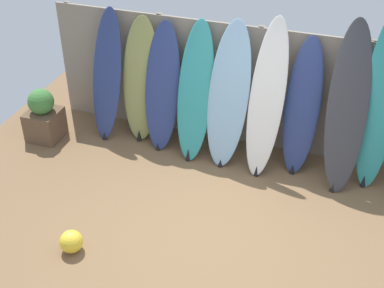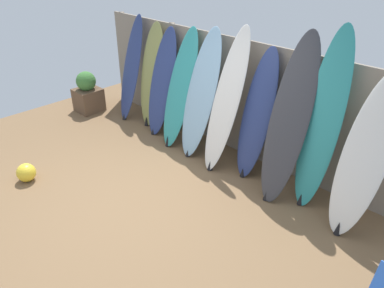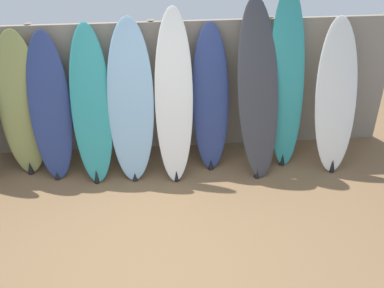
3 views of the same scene
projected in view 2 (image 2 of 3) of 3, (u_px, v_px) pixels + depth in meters
The scene contains 14 objects.
ground at pixel (135, 198), 5.02m from camera, with size 7.68×7.68×0.00m, color brown.
fence_back at pixel (234, 96), 5.82m from camera, with size 6.08×0.11×1.80m.
surfboard_navy_0 at pixel (131, 69), 6.86m from camera, with size 0.47×0.62×1.89m.
surfboard_olive_1 at pixel (152, 76), 6.61m from camera, with size 0.56×0.45×1.83m.
surfboard_navy_2 at pixel (162, 83), 6.35m from camera, with size 0.55×0.64×1.80m.
surfboard_teal_3 at pixel (180, 89), 5.99m from camera, with size 0.52×0.75×1.88m.
surfboard_skyblue_4 at pixel (201, 95), 5.67m from camera, with size 0.58×0.69×1.96m.
surfboard_white_5 at pixel (226, 102), 5.32m from camera, with size 0.49×0.76×2.05m.
surfboard_navy_6 at pixel (257, 116), 5.16m from camera, with size 0.47×0.55×1.84m.
surfboard_charcoal_7 at pixel (289, 121), 4.67m from camera, with size 0.61×0.85×2.14m.
surfboard_teal_8 at pixel (322, 123), 4.50m from camera, with size 0.51×0.58×2.26m.
surfboard_white_9 at pixel (365, 158), 4.13m from camera, with size 0.54×0.70×1.89m.
planter_box at pixel (88, 93), 7.37m from camera, with size 0.46×0.48×0.80m.
beach_ball at pixel (26, 173), 5.32m from camera, with size 0.27×0.27×0.27m, color yellow.
Camera 2 is at (3.39, -2.30, 3.08)m, focal length 35.00 mm.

